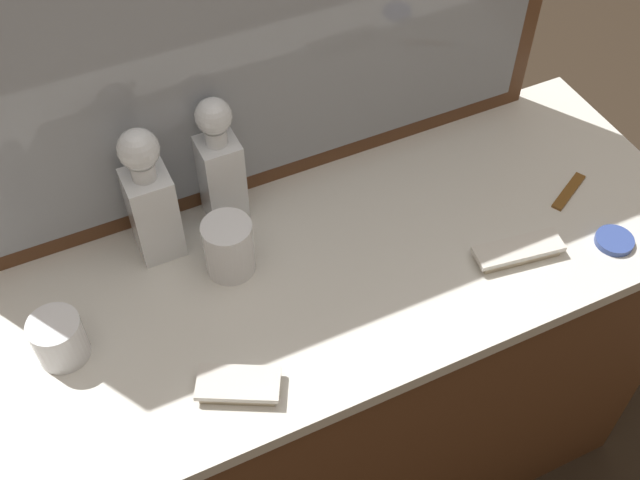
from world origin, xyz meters
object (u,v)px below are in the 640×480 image
Objects in this scene: crystal_decanter_rear at (221,172)px; tortoiseshell_comb at (569,191)px; crystal_decanter_far_left at (152,205)px; crystal_tumbler_far_left at (59,340)px; crystal_tumbler_center at (229,249)px; silver_brush_center at (239,385)px; porcelain_dish at (614,241)px; silver_brush_left at (518,251)px.

crystal_decanter_rear reaches higher than tortoiseshell_comb.
crystal_decanter_far_left reaches higher than crystal_tumbler_far_left.
crystal_tumbler_far_left is at bearing -170.46° from crystal_tumbler_center.
crystal_decanter_far_left reaches higher than silver_brush_center.
porcelain_dish is at bearing -24.68° from crystal_decanter_far_left.
crystal_tumbler_far_left is at bearing -144.75° from crystal_decanter_far_left.
crystal_tumbler_far_left is 0.80m from silver_brush_left.
crystal_decanter_rear reaches higher than silver_brush_left.
crystal_decanter_rear is 3.85× the size of porcelain_dish.
crystal_tumbler_far_left is 0.79× the size of tortoiseshell_comb.
crystal_tumbler_center reaches higher than crystal_tumbler_far_left.
silver_brush_center is (0.02, -0.33, -0.10)m from crystal_decanter_far_left.
silver_brush_center is 0.73m from porcelain_dish.
crystal_tumbler_center is at bearing 157.50° from silver_brush_left.
silver_brush_left is (0.47, -0.20, -0.04)m from crystal_tumbler_center.
crystal_decanter_rear reaches higher than porcelain_dish.
crystal_decanter_rear is at bearing 27.00° from crystal_tumbler_far_left.
silver_brush_left is 1.57× the size of tortoiseshell_comb.
crystal_decanter_far_left is 2.56× the size of tortoiseshell_comb.
silver_brush_left is at bearing -22.50° from crystal_tumbler_center.
crystal_tumbler_center is 0.31m from crystal_tumbler_far_left.
tortoiseshell_comb is (0.65, -0.11, -0.05)m from crystal_tumbler_center.
porcelain_dish is 0.65× the size of tortoiseshell_comb.
crystal_decanter_far_left reaches higher than crystal_decanter_rear.
crystal_decanter_rear is 0.39m from silver_brush_center.
crystal_tumbler_far_left is 1.21× the size of porcelain_dish.
silver_brush_left is (0.78, -0.14, -0.02)m from crystal_tumbler_far_left.
crystal_tumbler_far_left is at bearing 141.42° from silver_brush_center.
silver_brush_center reaches higher than porcelain_dish.
tortoiseshell_comb is at bearing -9.28° from crystal_tumbler_center.
silver_brush_left is (0.43, -0.32, -0.10)m from crystal_decanter_rear.
silver_brush_left reaches higher than tortoiseshell_comb.
crystal_decanter_far_left is 1.90× the size of silver_brush_center.
crystal_decanter_far_left is at bearing -168.51° from crystal_decanter_rear.
tortoiseshell_comb is at bearing -15.20° from crystal_decanter_far_left.
porcelain_dish is at bearing -0.77° from silver_brush_center.
silver_brush_left is 0.20m from tortoiseshell_comb.
silver_brush_center is at bearing -169.97° from tortoiseshell_comb.
silver_brush_left is (0.57, -0.29, -0.10)m from crystal_decanter_far_left.
tortoiseshell_comb is at bearing 26.08° from silver_brush_left.
crystal_decanter_rear is 1.86× the size of silver_brush_center.
porcelain_dish is (0.61, -0.37, -0.10)m from crystal_decanter_rear.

